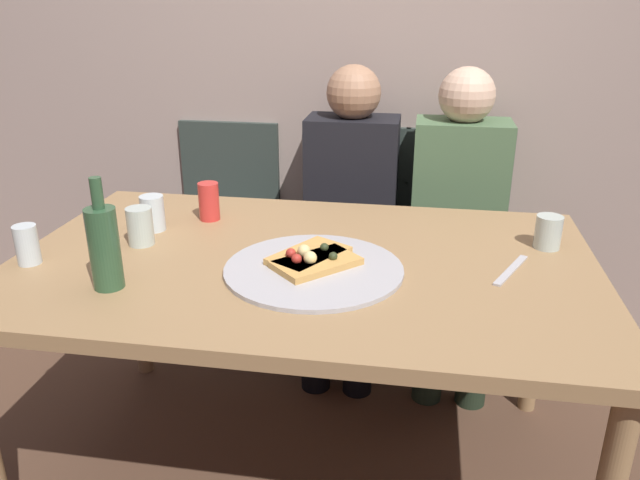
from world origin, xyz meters
TOP-DOWN VIEW (x-y plane):
  - ground_plane at (0.00, 0.00)m, footprint 8.00×8.00m
  - back_wall at (0.00, 1.08)m, footprint 6.00×0.10m
  - dining_table at (0.00, 0.00)m, footprint 1.60×1.00m
  - pizza_tray at (0.04, -0.08)m, footprint 0.48×0.48m
  - pizza_slice_last at (0.02, -0.03)m, footprint 0.23×0.26m
  - pizza_slice_extra at (0.05, -0.07)m, footprint 0.25×0.25m
  - wine_bottle at (-0.45, -0.26)m, footprint 0.08×0.08m
  - tumbler_near at (0.68, 0.19)m, footprint 0.08×0.08m
  - tumbler_far at (-0.73, -0.16)m, footprint 0.06×0.06m
  - wine_glass at (-0.49, 0.03)m, footprint 0.08×0.08m
  - short_glass at (-0.50, 0.14)m, footprint 0.07×0.07m
  - soda_can at (-0.36, 0.26)m, footprint 0.07×0.07m
  - table_knife at (0.56, 0.01)m, footprint 0.11×0.21m
  - chair_left at (-0.53, 0.90)m, footprint 0.44×0.44m
  - chair_middle at (0.04, 0.90)m, footprint 0.44×0.44m
  - chair_right at (0.46, 0.90)m, footprint 0.44×0.44m
  - guest_in_sweater at (0.04, 0.75)m, footprint 0.36×0.56m
  - guest_in_beanie at (0.46, 0.75)m, footprint 0.36×0.56m

SIDE VIEW (x-z plane):
  - ground_plane at x=0.00m, z-range 0.00..0.00m
  - chair_left at x=-0.53m, z-range 0.06..0.96m
  - chair_middle at x=0.04m, z-range 0.06..0.96m
  - chair_right at x=0.46m, z-range 0.06..0.96m
  - guest_in_sweater at x=0.04m, z-range 0.06..1.23m
  - guest_in_beanie at x=0.46m, z-range 0.06..1.23m
  - dining_table at x=0.00m, z-range 0.30..1.03m
  - table_knife at x=0.56m, z-range 0.73..0.74m
  - pizza_tray at x=0.04m, z-range 0.73..0.75m
  - pizza_slice_last at x=0.02m, z-range 0.73..0.78m
  - pizza_slice_extra at x=0.05m, z-range 0.73..0.78m
  - tumbler_near at x=0.68m, z-range 0.73..0.83m
  - tumbler_far at x=-0.73m, z-range 0.73..0.84m
  - short_glass at x=-0.50m, z-range 0.73..0.84m
  - wine_glass at x=-0.49m, z-range 0.73..0.85m
  - soda_can at x=-0.36m, z-range 0.73..0.86m
  - wine_bottle at x=-0.45m, z-range 0.70..0.99m
  - back_wall at x=0.00m, z-range 0.00..2.60m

